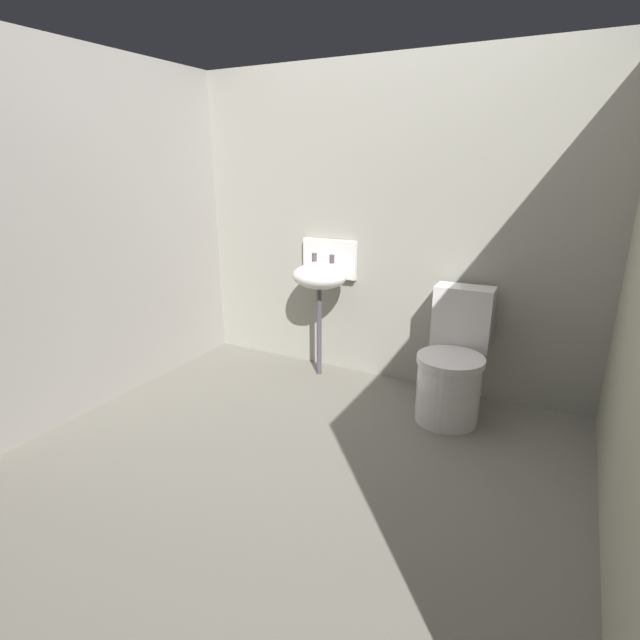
# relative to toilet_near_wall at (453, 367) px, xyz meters

# --- Properties ---
(ground_plane) EXTENTS (3.28, 2.91, 0.08)m
(ground_plane) POSITION_rel_toilet_near_wall_xyz_m (-0.61, -0.90, -0.36)
(ground_plane) COLOR slate
(wall_back) EXTENTS (3.28, 0.10, 2.17)m
(wall_back) POSITION_rel_toilet_near_wall_xyz_m (-0.61, 0.40, 0.76)
(wall_back) COLOR #98968A
(wall_back) RESTS_ON ground
(wall_left) EXTENTS (0.10, 2.71, 2.17)m
(wall_left) POSITION_rel_toilet_near_wall_xyz_m (-2.10, -0.80, 0.76)
(wall_left) COLOR gray
(wall_left) RESTS_ON ground
(toilet_near_wall) EXTENTS (0.41, 0.60, 0.78)m
(toilet_near_wall) POSITION_rel_toilet_near_wall_xyz_m (0.00, 0.00, 0.00)
(toilet_near_wall) COLOR silver
(toilet_near_wall) RESTS_ON ground
(sink) EXTENTS (0.42, 0.35, 0.99)m
(sink) POSITION_rel_toilet_near_wall_xyz_m (-1.01, 0.19, 0.43)
(sink) COLOR #4C434F
(sink) RESTS_ON ground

